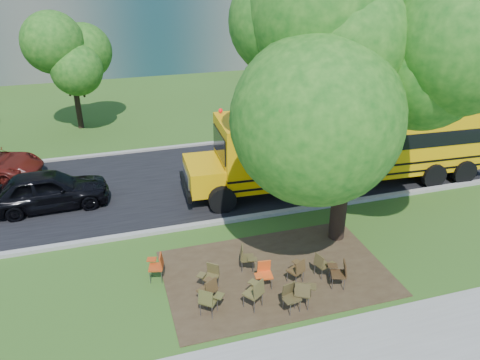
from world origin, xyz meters
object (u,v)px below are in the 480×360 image
object	(u,v)px
main_tree	(353,73)
black_car	(48,190)
chair_0	(209,288)
chair_4	(304,291)
school_bus	(353,142)
chair_6	(340,271)
chair_10	(246,256)
chair_1	(209,299)
chair_11	(298,269)
chair_5	(290,295)
chair_9	(210,274)
chair_8	(157,264)
chair_7	(322,263)
chair_3	(264,272)
chair_2	(255,291)

from	to	relation	value
main_tree	black_car	xyz separation A→B (m)	(-9.93, 5.35, -5.13)
chair_0	chair_4	xyz separation A→B (m)	(2.53, -0.91, 0.01)
chair_0	main_tree	bearing A→B (deg)	-7.57
school_bus	chair_6	world-z (taller)	school_bus
main_tree	chair_10	xyz separation A→B (m)	(-3.70, -0.94, -5.37)
main_tree	chair_6	world-z (taller)	main_tree
chair_1	chair_11	xyz separation A→B (m)	(2.93, 0.63, -0.03)
chair_5	chair_9	size ratio (longest dim) A/B	1.03
chair_1	chair_5	size ratio (longest dim) A/B	1.05
chair_6	chair_8	xyz separation A→B (m)	(-5.22, 1.96, -0.01)
school_bus	chair_0	world-z (taller)	school_bus
chair_0	chair_9	world-z (taller)	chair_0
chair_9	chair_5	bearing A→B (deg)	179.70
school_bus	chair_5	xyz separation A→B (m)	(-5.77, -7.08, -1.35)
chair_7	chair_11	size ratio (longest dim) A/B	0.96
chair_0	chair_8	bearing A→B (deg)	97.63
chair_0	chair_10	xyz separation A→B (m)	(1.50, 1.24, -0.03)
chair_8	chair_9	bearing A→B (deg)	-108.18
school_bus	chair_8	xyz separation A→B (m)	(-9.15, -4.56, -1.33)
chair_7	chair_8	bearing A→B (deg)	-121.84
chair_7	chair_8	distance (m)	5.10
chair_4	chair_10	bearing A→B (deg)	142.87
chair_1	black_car	bearing A→B (deg)	157.96
chair_3	chair_7	xyz separation A→B (m)	(1.88, -0.09, -0.02)
chair_1	chair_6	xyz separation A→B (m)	(4.09, 0.10, -0.00)
school_bus	chair_11	world-z (taller)	school_bus
school_bus	chair_4	size ratio (longest dim) A/B	14.35
chair_3	chair_6	bearing A→B (deg)	169.74
chair_1	chair_5	world-z (taller)	chair_1
chair_0	black_car	distance (m)	8.89
chair_9	chair_11	xyz separation A→B (m)	(2.60, -0.53, 0.02)
chair_5	black_car	distance (m)	10.88
chair_7	black_car	size ratio (longest dim) A/B	0.18
chair_0	chair_5	size ratio (longest dim) A/B	1.07
chair_1	chair_2	xyz separation A→B (m)	(1.34, -0.07, 0.03)
chair_7	chair_1	bearing A→B (deg)	-95.93
school_bus	chair_3	xyz separation A→B (m)	(-6.12, -5.86, -1.35)
main_tree	chair_4	bearing A→B (deg)	-130.77
chair_3	chair_6	world-z (taller)	chair_6
chair_11	chair_7	bearing A→B (deg)	-23.55
chair_7	chair_10	xyz separation A→B (m)	(-2.17, 1.02, 0.03)
chair_6	chair_4	bearing A→B (deg)	130.99
chair_2	chair_4	size ratio (longest dim) A/B	1.03
school_bus	chair_1	distance (m)	10.48
black_car	chair_9	bearing A→B (deg)	-145.81
chair_8	chair_10	world-z (taller)	chair_8
chair_0	chair_4	distance (m)	2.69
school_bus	chair_10	distance (m)	8.19
chair_5	chair_6	xyz separation A→B (m)	(1.85, 0.56, 0.03)
chair_4	chair_9	distance (m)	2.82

